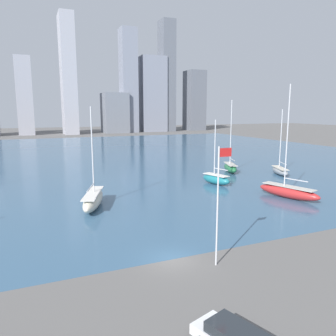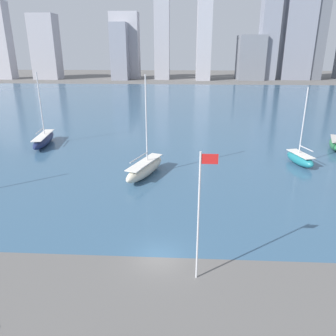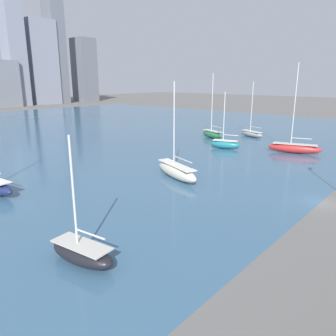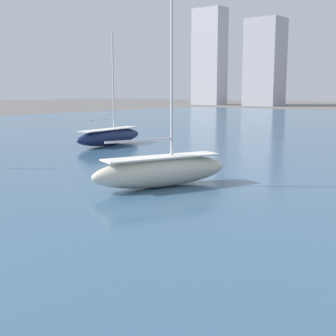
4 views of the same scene
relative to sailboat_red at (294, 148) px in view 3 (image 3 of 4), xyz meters
name	(u,v)px [view 3 (image 3 of 4)]	position (x,y,z in m)	size (l,w,h in m)	color
ground_plane	(320,203)	(-24.12, -12.05, -1.03)	(500.00, 500.00, 0.00)	#605E5B
harbor_water	(25,136)	(-24.12, 57.95, -1.03)	(180.00, 140.00, 0.00)	#385B7A
sailboat_red	(294,148)	(0.00, 0.00, 0.00)	(4.79, 9.84, 16.52)	#B72828
sailboat_cream	(176,171)	(-27.51, 6.37, 0.06)	(5.26, 9.82, 13.31)	beige
sailboat_green	(212,134)	(3.88, 21.09, 0.00)	(4.39, 7.47, 14.98)	#236B3D
sailboat_black	(82,252)	(-49.29, -2.36, -0.16)	(3.02, 6.26, 9.78)	black
sailboat_teal	(225,144)	(-5.04, 12.16, -0.06)	(3.57, 6.33, 11.27)	#1E757F
sailboat_gray	(252,133)	(11.59, 14.81, -0.16)	(4.33, 7.31, 13.07)	gray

